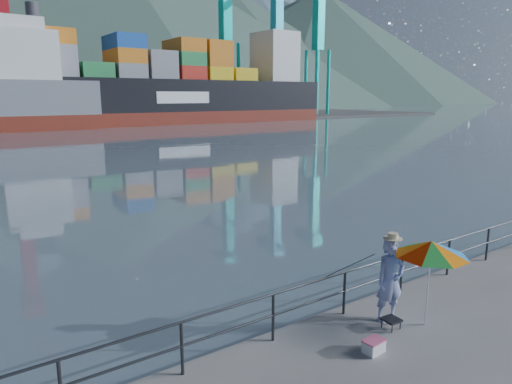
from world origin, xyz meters
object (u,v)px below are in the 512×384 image
beach_umbrella (431,248)px  container_ship (179,90)px  cooler_bag (374,347)px  fisherman (390,280)px

beach_umbrella → container_ship: 79.52m
beach_umbrella → cooler_bag: beach_umbrella is taller
beach_umbrella → container_ship: container_ship is taller
fisherman → beach_umbrella: beach_umbrella is taller
container_ship → fisherman: bearing=-112.4°
fisherman → cooler_bag: bearing=-136.8°
container_ship → beach_umbrella: bearing=-111.9°
fisherman → cooler_bag: 1.66m
cooler_bag → container_ship: container_ship is taller
cooler_bag → beach_umbrella: bearing=-0.4°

